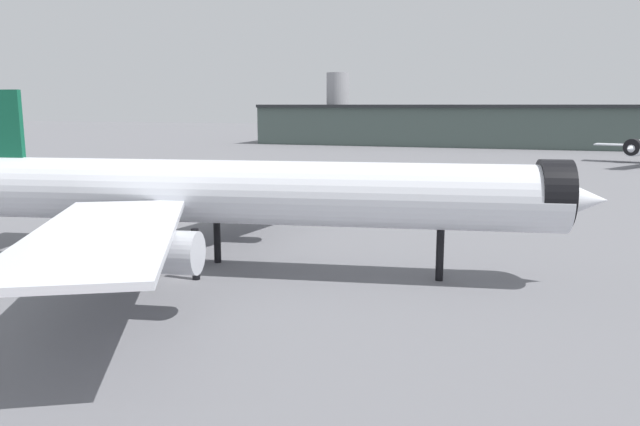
% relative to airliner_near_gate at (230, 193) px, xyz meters
% --- Properties ---
extents(ground, '(900.00, 900.00, 0.00)m').
position_rel_airliner_near_gate_xyz_m(ground, '(-2.95, -3.58, -7.65)').
color(ground, slate).
extents(airliner_near_gate, '(67.10, 60.67, 17.37)m').
position_rel_airliner_near_gate_xyz_m(airliner_near_gate, '(0.00, 0.00, 0.00)').
color(airliner_near_gate, silver).
rests_on(airliner_near_gate, ground).
extents(terminal_building, '(247.24, 31.52, 28.98)m').
position_rel_airliner_near_gate_xyz_m(terminal_building, '(42.07, 196.32, 0.59)').
color(terminal_building, '#475651').
rests_on(terminal_building, ground).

